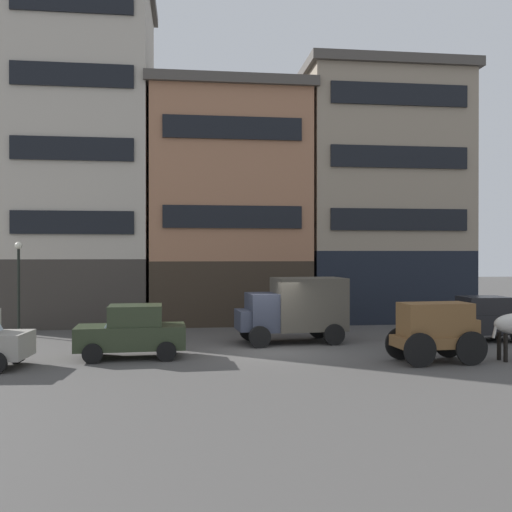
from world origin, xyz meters
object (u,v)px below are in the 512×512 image
Objects in this scene: delivery_truck_near at (295,307)px; pedestrian_officer at (323,309)px; sedan_dark at (481,319)px; streetlamp_curbside at (19,275)px; fire_hydrant_curbside at (110,323)px; cargo_wagon at (437,328)px; sedan_light at (132,332)px.

pedestrian_officer is (2.02, 3.52, -0.44)m from delivery_truck_near.
delivery_truck_near is 1.20× the size of sedan_dark.
fire_hydrant_curbside is (3.88, 0.34, -2.24)m from streetlamp_curbside.
cargo_wagon is at bearing -49.95° from delivery_truck_near.
sedan_dark is 4.49× the size of fire_hydrant_curbside.
fire_hydrant_curbside is (-9.84, 0.34, -0.55)m from pedestrian_officer.
sedan_light reaches higher than pedestrian_officer.
delivery_truck_near is at bearing -26.28° from fire_hydrant_curbside.
delivery_truck_near is 4.08m from pedestrian_officer.
streetlamp_curbside is (-13.72, -0.00, 1.69)m from pedestrian_officer.
sedan_light is 10.26m from pedestrian_officer.
cargo_wagon is 6.06m from delivery_truck_near.
sedan_light is 6.68m from fire_hydrant_curbside.
sedan_light is at bearing -171.38° from sedan_dark.
delivery_truck_near reaches higher than pedestrian_officer.
delivery_truck_near is 12.28m from streetlamp_curbside.
sedan_light is at bearing -157.33° from delivery_truck_near.
delivery_truck_near is 5.41× the size of fire_hydrant_curbside.
cargo_wagon is at bearing -35.95° from fire_hydrant_curbside.
streetlamp_curbside is at bearing -180.00° from pedestrian_officer.
pedestrian_officer is 2.16× the size of fire_hydrant_curbside.
sedan_dark is 0.99× the size of sedan_light.
cargo_wagon reaches higher than sedan_light.
sedan_dark is at bearing -11.66° from streetlamp_curbside.
pedestrian_officer is at bearing 144.91° from sedan_dark.
sedan_dark is 6.97m from pedestrian_officer.
sedan_light is at bearing -76.11° from fire_hydrant_curbside.
pedestrian_officer is (-5.70, 4.01, 0.07)m from sedan_dark.
sedan_light is 2.10× the size of pedestrian_officer.
delivery_truck_near is at bearing 22.67° from sedan_light.
delivery_truck_near is at bearing 130.05° from cargo_wagon.
pedestrian_officer is (-1.88, 8.16, -0.17)m from cargo_wagon.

